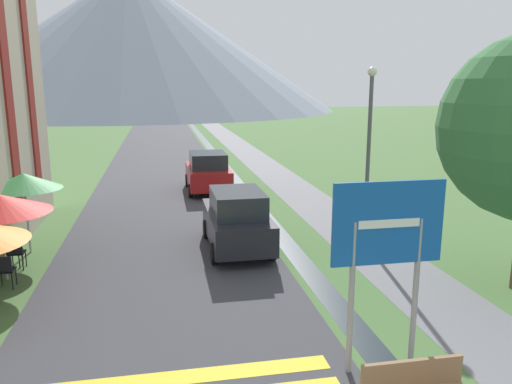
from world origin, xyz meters
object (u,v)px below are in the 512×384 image
road_sign (387,244)px  cafe_chair_far_right (12,250)px  parked_car_near (237,220)px  cafe_chair_middle (5,269)px  streetlamp (369,141)px  cafe_umbrella_rear_green (24,181)px  parked_car_far (208,172)px  cafe_chair_far_left (16,251)px

road_sign → cafe_chair_far_right: (-7.66, 6.42, -1.77)m
parked_car_near → cafe_chair_far_right: (-6.19, -0.47, -0.39)m
cafe_chair_middle → road_sign: bearing=-14.9°
streetlamp → cafe_chair_middle: bearing=-169.3°
cafe_chair_far_right → cafe_umbrella_rear_green: cafe_umbrella_rear_green is taller
cafe_chair_far_right → parked_car_far: bearing=71.2°
road_sign → streetlamp: 7.38m
parked_car_far → cafe_chair_far_right: (-6.13, -8.90, -0.40)m
cafe_chair_far_left → cafe_chair_far_right: bearing=126.1°
cafe_umbrella_rear_green → streetlamp: 10.22m
road_sign → cafe_chair_far_right: road_sign is taller
cafe_chair_far_right → cafe_chair_far_left: bearing=-33.5°
cafe_chair_far_right → parked_car_near: bearing=20.1°
cafe_chair_far_right → cafe_chair_far_left: 0.18m
cafe_chair_far_left → cafe_umbrella_rear_green: (0.00, 1.45, 1.63)m
cafe_chair_far_right → cafe_chair_far_left: size_ratio=1.00×
road_sign → parked_car_near: size_ratio=0.86×
parked_car_far → streetlamp: bearing=-64.0°
cafe_chair_middle → streetlamp: 10.56m
parked_car_near → cafe_umbrella_rear_green: bearing=172.1°
cafe_chair_middle → streetlamp: bearing=29.4°
road_sign → cafe_umbrella_rear_green: 10.80m
road_sign → cafe_chair_far_left: road_sign is taller
cafe_chair_far_right → cafe_umbrella_rear_green: size_ratio=0.36×
cafe_chair_far_left → streetlamp: size_ratio=0.16×
cafe_chair_middle → cafe_umbrella_rear_green: bearing=110.6°
parked_car_near → parked_car_far: 8.44m
road_sign → parked_car_near: 7.17m
road_sign → cafe_chair_middle: road_sign is taller
cafe_chair_far_left → parked_car_far: bearing=51.8°
parked_car_far → streetlamp: (4.13, -8.47, 2.26)m
cafe_chair_far_left → cafe_chair_middle: size_ratio=1.00×
road_sign → cafe_chair_far_right: 10.15m
cafe_chair_far_left → cafe_chair_middle: same height
cafe_chair_far_right → cafe_chair_middle: bearing=-66.0°
parked_car_far → streetlamp: size_ratio=0.72×
cafe_chair_far_left → cafe_umbrella_rear_green: bearing=85.4°
parked_car_far → cafe_chair_middle: bearing=-119.7°
road_sign → streetlamp: (2.60, 6.85, 0.88)m
parked_car_near → cafe_chair_middle: parked_car_near is taller
road_sign → cafe_chair_middle: 9.12m
cafe_umbrella_rear_green → streetlamp: streetlamp is taller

